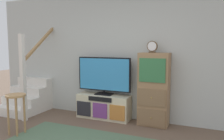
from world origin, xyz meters
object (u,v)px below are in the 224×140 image
at_px(television, 104,75).
at_px(side_cabinet, 154,90).
at_px(media_console, 104,107).
at_px(desk_clock, 152,47).
at_px(bar_stool_near, 16,105).

bearing_deg(television, side_cabinet, -0.72).
bearing_deg(media_console, desk_clock, -0.27).
bearing_deg(bar_stool_near, desk_clock, 34.15).
distance_m(desk_clock, bar_stool_near, 2.69).
relative_size(television, bar_stool_near, 1.65).
bearing_deg(side_cabinet, bar_stool_near, -146.14).
height_order(media_console, side_cabinet, side_cabinet).
xyz_separation_m(television, bar_stool_near, (-1.03, -1.43, -0.41)).
height_order(media_console, desk_clock, desk_clock).
height_order(side_cabinet, desk_clock, desk_clock).
xyz_separation_m(side_cabinet, desk_clock, (-0.04, -0.01, 0.83)).
relative_size(media_console, bar_stool_near, 1.61).
xyz_separation_m(desk_clock, bar_stool_near, (-2.07, -1.40, -1.01)).
bearing_deg(media_console, bar_stool_near, -126.30).
relative_size(media_console, desk_clock, 5.12).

